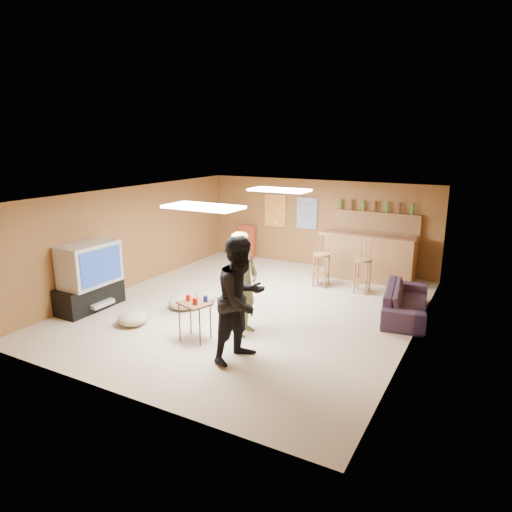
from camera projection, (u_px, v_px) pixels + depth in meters
The scene contains 32 objects.
ground at pixel (251, 308), 8.85m from camera, with size 7.00×7.00×0.00m, color tan.
ceiling at pixel (251, 195), 8.30m from camera, with size 6.00×7.00×0.02m, color silver.
wall_back at pixel (318, 224), 11.55m from camera, with size 6.00×0.02×2.20m, color brown.
wall_front at pixel (112, 314), 5.60m from camera, with size 6.00×0.02×2.20m, color brown.
wall_left at pixel (131, 237), 9.97m from camera, with size 0.02×7.00×2.20m, color brown.
wall_right at pixel (417, 275), 7.19m from camera, with size 0.02×7.00×2.20m, color brown.
tv_stand at pixel (90, 296), 8.77m from camera, with size 0.55×1.30×0.50m, color black.
dvd_box at pixel (99, 303), 8.70m from camera, with size 0.35×0.50×0.08m, color #B2B2B7.
tv_body at pixel (89, 264), 8.58m from camera, with size 0.60×1.10×0.80m, color #B2B2B7.
tv_screen at pixel (101, 266), 8.44m from camera, with size 0.02×0.95×0.65m, color navy.
bar_counter at pixel (370, 256), 10.53m from camera, with size 2.00×0.60×1.10m, color brown.
bar_lip at pixel (368, 235), 10.18m from camera, with size 2.10×0.12×0.05m, color #452616.
bar_shelf at pixel (378, 213), 10.67m from camera, with size 2.00×0.18×0.05m, color brown.
bar_backing at pixel (377, 225), 10.76m from camera, with size 2.00×0.14×0.60m, color brown.
poster_left at pixel (275, 211), 12.01m from camera, with size 0.60×0.03×0.85m, color #BF3F26.
poster_right at pixel (307, 213), 11.59m from camera, with size 0.55×0.03×0.80m, color #334C99.
folding_chair_stack at pixel (246, 242), 12.47m from camera, with size 0.50×0.14×0.90m, color #99321C.
ceiling_panel_front at pixel (203, 207), 7.03m from camera, with size 1.20×0.60×0.04m, color white.
ceiling_panel_back at pixel (279, 190), 9.33m from camera, with size 1.20×0.60×0.04m, color white.
person_olive at pixel (244, 284), 7.50m from camera, with size 0.64×0.42×1.75m, color brown.
person_black at pixel (241, 299), 6.60m from camera, with size 0.91×0.71×1.87m, color black.
sofa at pixel (406, 301), 8.42m from camera, with size 1.89×0.74×0.55m, color black.
tray_table at pixel (195, 321), 7.39m from camera, with size 0.49×0.39×0.64m, color #452616.
cup_red_near at pixel (188, 298), 7.39m from camera, with size 0.08×0.08×0.11m, color #A8170B.
cup_red_far at pixel (195, 301), 7.22m from camera, with size 0.08×0.08×0.11m, color #A8170B.
cup_blue at pixel (205, 299), 7.34m from camera, with size 0.07×0.07×0.10m, color navy.
bar_stool_left at pixel (321, 262), 10.04m from camera, with size 0.35×0.35×1.11m, color brown, non-canonical shape.
bar_stool_right at pixel (363, 264), 9.60m from camera, with size 0.40×0.40×1.27m, color brown, non-canonical shape.
cushion_near_tv at pixel (184, 302), 8.80m from camera, with size 0.59×0.59×0.26m, color gray.
cushion_mid at pixel (205, 297), 9.17m from camera, with size 0.46×0.46×0.21m, color gray.
cushion_far at pixel (133, 318), 8.04m from camera, with size 0.54×0.54×0.24m, color gray.
bottle_row at pixel (375, 206), 10.64m from camera, with size 1.76×0.08×0.26m, color #3F7233, non-canonical shape.
Camera 1 is at (4.07, -7.26, 3.20)m, focal length 32.00 mm.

